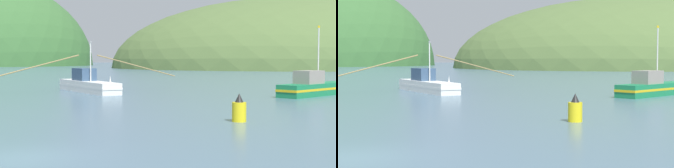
{
  "view_description": "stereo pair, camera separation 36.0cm",
  "coord_description": "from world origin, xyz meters",
  "views": [
    {
      "loc": [
        6.29,
        -17.35,
        3.58
      ],
      "look_at": [
        3.76,
        23.1,
        1.4
      ],
      "focal_mm": 54.17,
      "sensor_mm": 36.0,
      "label": 1
    },
    {
      "loc": [
        6.65,
        -17.33,
        3.58
      ],
      "look_at": [
        3.76,
        23.1,
        1.4
      ],
      "focal_mm": 54.17,
      "sensor_mm": 36.0,
      "label": 2
    }
  ],
  "objects": [
    {
      "name": "fishing_boat_green",
      "position": [
        17.04,
        30.24,
        0.77
      ],
      "size": [
        8.58,
        9.19,
        6.47
      ],
      "rotation": [
        0.0,
        0.0,
        0.84
      ],
      "color": "#197A47",
      "rests_on": "ground"
    },
    {
      "name": "channel_buoy",
      "position": [
        8.47,
        10.62,
        0.65
      ],
      "size": [
        0.79,
        0.79,
        1.58
      ],
      "color": "yellow",
      "rests_on": "ground"
    },
    {
      "name": "ground_plane",
      "position": [
        0.0,
        0.0,
        0.0
      ],
      "size": [
        600.0,
        600.0,
        0.0
      ],
      "primitive_type": "plane",
      "color": "slate"
    },
    {
      "name": "fishing_boat_white",
      "position": [
        -5.15,
        33.74,
        0.78
      ],
      "size": [
        17.14,
        11.71,
        5.17
      ],
      "rotation": [
        0.0,
        0.0,
        5.31
      ],
      "color": "white",
      "rests_on": "ground"
    },
    {
      "name": "hill_mid_left",
      "position": [
        34.47,
        152.34,
        0.0
      ],
      "size": [
        114.8,
        91.84,
        45.28
      ],
      "primitive_type": "ellipsoid",
      "color": "#516B38",
      "rests_on": "ground"
    }
  ]
}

